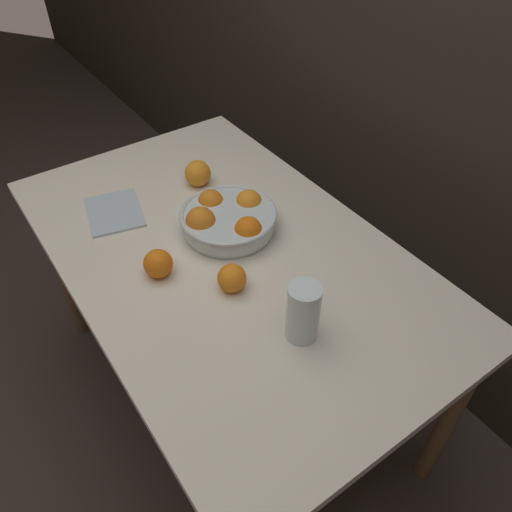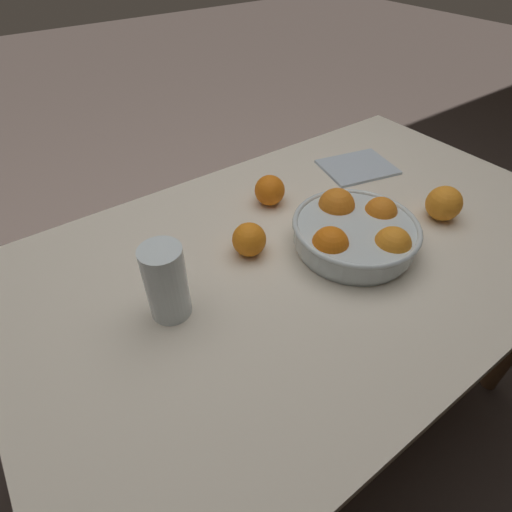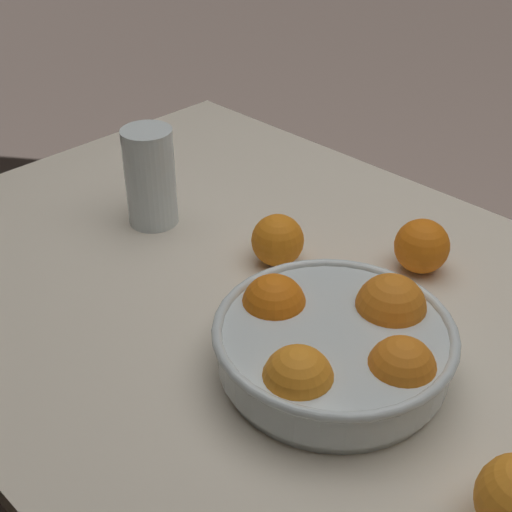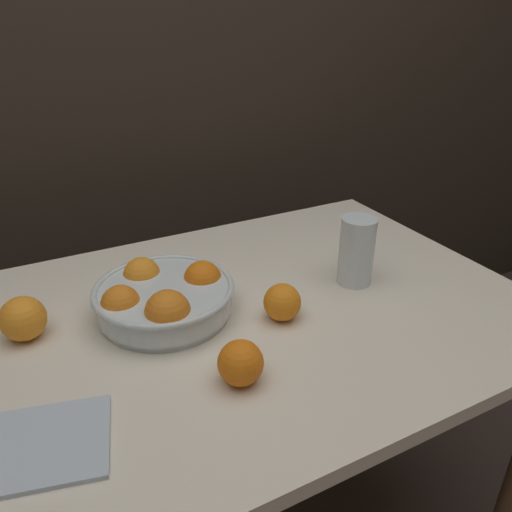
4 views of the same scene
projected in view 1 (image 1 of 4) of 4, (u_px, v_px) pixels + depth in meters
ground_plane at (233, 392)px, 1.87m from camera, size 12.00×12.00×0.00m
dining_table at (226, 269)px, 1.43m from camera, size 1.34×0.82×0.72m
fruit_bowl at (228, 219)px, 1.41m from camera, size 0.28×0.28×0.10m
juice_glass at (303, 315)px, 1.12m from camera, size 0.08×0.08×0.15m
orange_loose_near_bowl at (232, 278)px, 1.25m from camera, size 0.07×0.07×0.07m
orange_loose_front at (158, 264)px, 1.28m from camera, size 0.08×0.08×0.08m
orange_loose_aside at (198, 173)px, 1.58m from camera, size 0.08×0.08×0.08m
napkin at (114, 212)px, 1.50m from camera, size 0.23×0.20×0.01m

